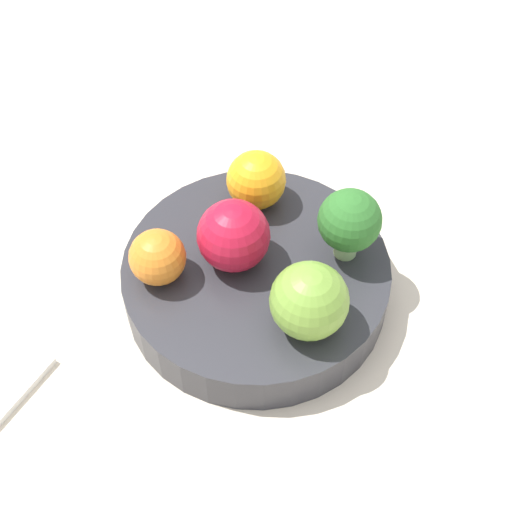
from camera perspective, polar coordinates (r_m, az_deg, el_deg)
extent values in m
plane|color=gray|center=(0.55, 0.00, -4.21)|extent=(6.00, 6.00, 0.00)
cube|color=beige|center=(0.54, 0.00, -3.61)|extent=(1.20, 1.20, 0.02)
cylinder|color=#2D2D33|center=(0.52, 0.00, -1.88)|extent=(0.19, 0.19, 0.03)
cylinder|color=#99C17A|center=(0.51, 7.21, 0.97)|extent=(0.02, 0.02, 0.02)
sphere|color=#2D6B28|center=(0.49, 7.50, 2.84)|extent=(0.04, 0.04, 0.04)
sphere|color=#B7142D|center=(0.49, -1.93, 1.39)|extent=(0.05, 0.05, 0.05)
sphere|color=olive|center=(0.46, 4.28, -3.59)|extent=(0.05, 0.05, 0.05)
sphere|color=orange|center=(0.53, 0.02, 6.10)|extent=(0.04, 0.04, 0.04)
sphere|color=orange|center=(0.49, -7.89, -0.10)|extent=(0.04, 0.04, 0.04)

